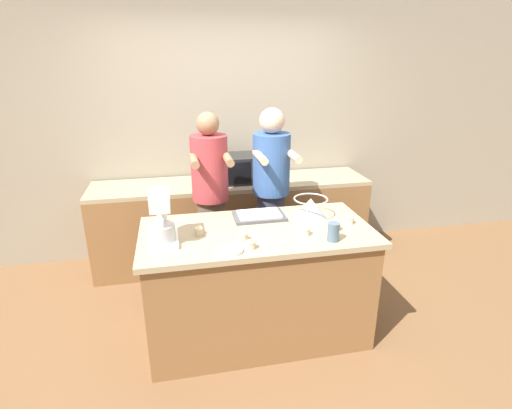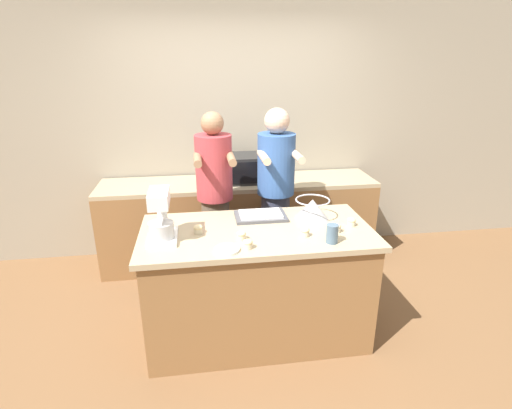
% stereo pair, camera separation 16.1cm
% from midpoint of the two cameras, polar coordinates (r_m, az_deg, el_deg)
% --- Properties ---
extents(ground_plane, '(16.00, 16.00, 0.00)m').
position_cam_midpoint_polar(ground_plane, '(3.37, -1.28, -17.60)').
color(ground_plane, brown).
extents(back_wall, '(10.00, 0.06, 2.70)m').
position_cam_midpoint_polar(back_wall, '(4.31, -5.42, 10.60)').
color(back_wall, gray).
rests_on(back_wall, ground_plane).
extents(island_counter, '(1.69, 0.84, 0.89)m').
position_cam_midpoint_polar(island_counter, '(3.12, -1.34, -11.10)').
color(island_counter, olive).
rests_on(island_counter, ground_plane).
extents(back_counter, '(2.80, 0.60, 0.88)m').
position_cam_midpoint_polar(back_counter, '(4.23, -4.46, -2.43)').
color(back_counter, olive).
rests_on(back_counter, ground_plane).
extents(person_left, '(0.33, 0.50, 1.66)m').
position_cam_midpoint_polar(person_left, '(3.52, -7.75, 0.30)').
color(person_left, brown).
rests_on(person_left, ground_plane).
extents(person_right, '(0.34, 0.50, 1.68)m').
position_cam_midpoint_polar(person_right, '(3.59, 0.89, 1.06)').
color(person_right, '#33384C').
rests_on(person_right, ground_plane).
extents(stand_mixer, '(0.20, 0.30, 0.36)m').
position_cam_midpoint_polar(stand_mixer, '(2.75, -14.97, -2.25)').
color(stand_mixer, white).
rests_on(stand_mixer, island_counter).
extents(mixing_bowl, '(0.27, 0.27, 0.16)m').
position_cam_midpoint_polar(mixing_bowl, '(3.12, 6.33, -0.41)').
color(mixing_bowl, '#BCBCC1').
rests_on(mixing_bowl, island_counter).
extents(baking_tray, '(0.40, 0.25, 0.04)m').
position_cam_midpoint_polar(baking_tray, '(3.11, -1.03, -1.60)').
color(baking_tray, '#4C4C51').
rests_on(baking_tray, island_counter).
extents(microwave_oven, '(0.51, 0.37, 0.27)m').
position_cam_midpoint_polar(microwave_oven, '(4.04, -4.15, 5.14)').
color(microwave_oven, black).
rests_on(microwave_oven, back_counter).
extents(drinking_glass, '(0.08, 0.08, 0.13)m').
position_cam_midpoint_polar(drinking_glass, '(2.75, 9.37, -3.89)').
color(drinking_glass, slate).
rests_on(drinking_glass, island_counter).
extents(small_plate, '(0.16, 0.16, 0.02)m').
position_cam_midpoint_polar(small_plate, '(2.60, -5.46, -6.56)').
color(small_plate, white).
rests_on(small_plate, island_counter).
extents(cupcake_0, '(0.06, 0.06, 0.06)m').
position_cam_midpoint_polar(cupcake_0, '(2.82, 5.49, -3.75)').
color(cupcake_0, beige).
rests_on(cupcake_0, island_counter).
extents(cupcake_1, '(0.06, 0.06, 0.06)m').
position_cam_midpoint_polar(cupcake_1, '(2.62, -2.49, -5.67)').
color(cupcake_1, beige).
rests_on(cupcake_1, island_counter).
extents(cupcake_2, '(0.06, 0.06, 0.06)m').
position_cam_midpoint_polar(cupcake_2, '(3.06, 11.77, -2.13)').
color(cupcake_2, beige).
rests_on(cupcake_2, island_counter).
extents(cupcake_3, '(0.06, 0.06, 0.06)m').
position_cam_midpoint_polar(cupcake_3, '(2.85, -9.80, -3.70)').
color(cupcake_3, beige).
rests_on(cupcake_3, island_counter).
extents(cupcake_4, '(0.06, 0.06, 0.06)m').
position_cam_midpoint_polar(cupcake_4, '(2.93, 9.85, -3.02)').
color(cupcake_4, beige).
rests_on(cupcake_4, island_counter).
extents(cupcake_5, '(0.06, 0.06, 0.06)m').
position_cam_midpoint_polar(cupcake_5, '(2.74, -3.53, -4.49)').
color(cupcake_5, beige).
rests_on(cupcake_5, island_counter).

